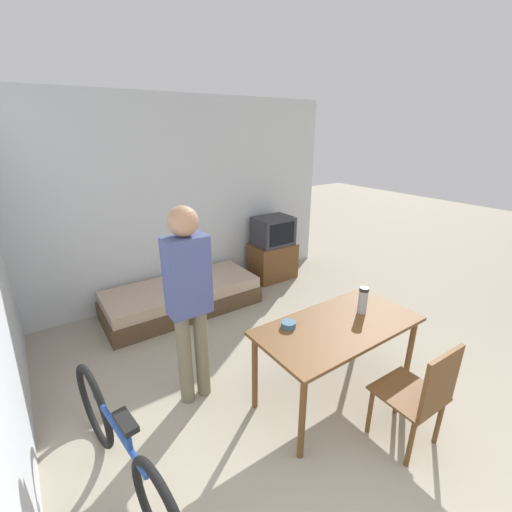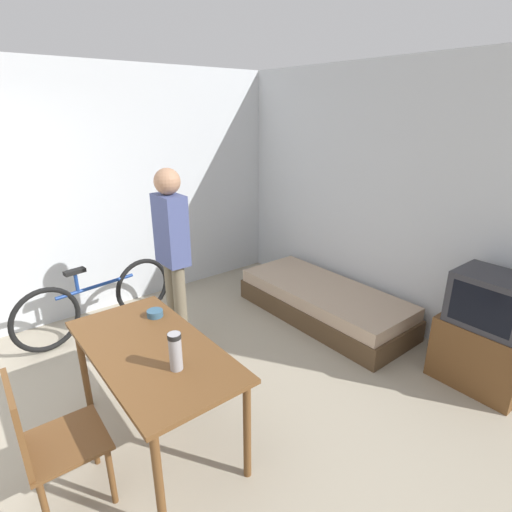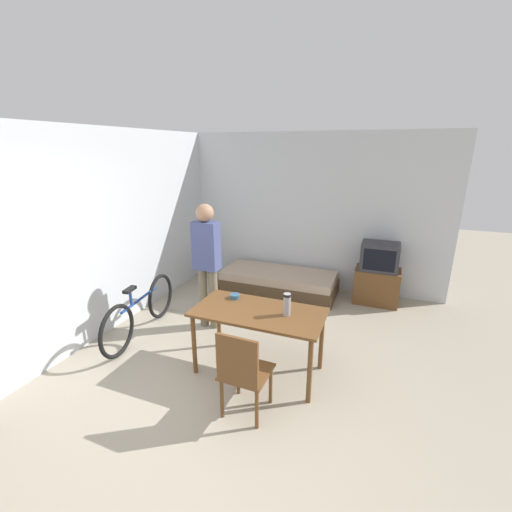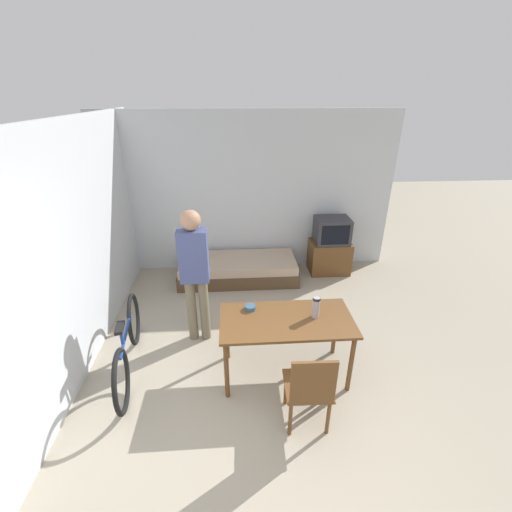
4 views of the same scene
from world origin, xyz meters
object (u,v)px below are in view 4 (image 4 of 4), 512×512
(mate_bowl, at_px, (250,308))
(wooden_chair, at_px, (310,388))
(daybed, at_px, (238,269))
(tv, at_px, (330,247))
(dining_table, at_px, (286,326))
(bicycle, at_px, (128,346))
(person_standing, at_px, (194,268))
(thermos_flask, at_px, (316,306))

(mate_bowl, bearing_deg, wooden_chair, -61.89)
(mate_bowl, bearing_deg, daybed, 92.85)
(daybed, distance_m, tv, 1.65)
(daybed, height_order, dining_table, dining_table)
(bicycle, height_order, person_standing, person_standing)
(daybed, relative_size, mate_bowl, 16.56)
(daybed, distance_m, person_standing, 1.84)
(tv, distance_m, bicycle, 3.66)
(dining_table, xyz_separation_m, thermos_flask, (0.31, 0.02, 0.22))
(dining_table, relative_size, thermos_flask, 5.83)
(bicycle, relative_size, person_standing, 0.97)
(thermos_flask, bearing_deg, daybed, 109.53)
(tv, distance_m, mate_bowl, 2.69)
(dining_table, bearing_deg, tv, 64.58)
(person_standing, bearing_deg, daybed, 70.72)
(tv, relative_size, person_standing, 0.57)
(wooden_chair, bearing_deg, bicycle, 154.54)
(daybed, relative_size, dining_table, 1.41)
(wooden_chair, xyz_separation_m, person_standing, (-1.13, 1.42, 0.52))
(bicycle, relative_size, mate_bowl, 14.11)
(daybed, xyz_separation_m, thermos_flask, (0.79, -2.22, 0.70))
(mate_bowl, bearing_deg, dining_table, -28.71)
(dining_table, height_order, mate_bowl, mate_bowl)
(daybed, xyz_separation_m, mate_bowl, (0.10, -2.04, 0.59))
(wooden_chair, xyz_separation_m, thermos_flask, (0.20, 0.73, 0.38))
(tv, distance_m, dining_table, 2.67)
(dining_table, relative_size, mate_bowl, 11.75)
(person_standing, distance_m, mate_bowl, 0.85)
(person_standing, xyz_separation_m, mate_bowl, (0.64, -0.50, -0.26))
(tv, height_order, thermos_flask, tv)
(thermos_flask, bearing_deg, dining_table, -176.08)
(daybed, distance_m, thermos_flask, 2.46)
(dining_table, height_order, bicycle, same)
(bicycle, bearing_deg, dining_table, -5.87)
(dining_table, xyz_separation_m, person_standing, (-1.01, 0.70, 0.37))
(person_standing, relative_size, thermos_flask, 7.20)
(daybed, bearing_deg, wooden_chair, -78.67)
(person_standing, distance_m, thermos_flask, 1.50)
(daybed, relative_size, thermos_flask, 8.21)
(tv, xyz_separation_m, dining_table, (-1.14, -2.40, 0.19))
(bicycle, bearing_deg, daybed, 58.02)
(dining_table, relative_size, person_standing, 0.81)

